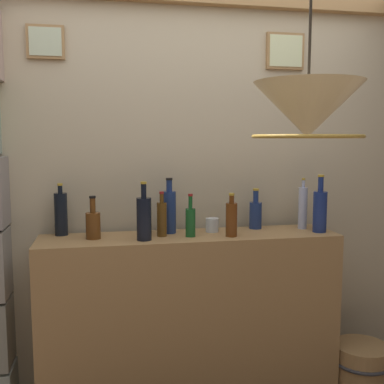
{
  "coord_description": "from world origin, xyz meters",
  "views": [
    {
      "loc": [
        -0.48,
        -1.66,
        1.65
      ],
      "look_at": [
        0.0,
        0.79,
        1.36
      ],
      "focal_mm": 43.07,
      "sensor_mm": 36.0,
      "label": 1
    }
  ],
  "objects_px": {
    "liquor_bottle_bourbon": "(93,224)",
    "liquor_bottle_sherry": "(256,214)",
    "liquor_bottle_amaro": "(61,213)",
    "glass_tumbler_rocks": "(212,225)",
    "liquor_bottle_gin": "(320,210)",
    "liquor_bottle_rye": "(231,219)",
    "liquor_bottle_rum": "(303,207)",
    "pendant_lamp": "(308,112)",
    "liquor_bottle_whiskey": "(169,211)",
    "wooden_barrel": "(360,380)",
    "liquor_bottle_vodka": "(144,218)",
    "liquor_bottle_vermouth": "(190,221)",
    "liquor_bottle_scotch": "(162,218)"
  },
  "relations": [
    {
      "from": "liquor_bottle_vermouth",
      "to": "glass_tumbler_rocks",
      "type": "bearing_deg",
      "value": 35.01
    },
    {
      "from": "wooden_barrel",
      "to": "pendant_lamp",
      "type": "bearing_deg",
      "value": -139.41
    },
    {
      "from": "liquor_bottle_rye",
      "to": "glass_tumbler_rocks",
      "type": "distance_m",
      "value": 0.17
    },
    {
      "from": "liquor_bottle_amaro",
      "to": "glass_tumbler_rocks",
      "type": "distance_m",
      "value": 0.86
    },
    {
      "from": "liquor_bottle_whiskey",
      "to": "glass_tumbler_rocks",
      "type": "bearing_deg",
      "value": -3.62
    },
    {
      "from": "liquor_bottle_vodka",
      "to": "liquor_bottle_vermouth",
      "type": "relative_size",
      "value": 1.32
    },
    {
      "from": "liquor_bottle_rum",
      "to": "glass_tumbler_rocks",
      "type": "distance_m",
      "value": 0.56
    },
    {
      "from": "liquor_bottle_amaro",
      "to": "liquor_bottle_vermouth",
      "type": "xyz_separation_m",
      "value": [
        0.7,
        -0.18,
        -0.04
      ]
    },
    {
      "from": "liquor_bottle_rum",
      "to": "liquor_bottle_vodka",
      "type": "distance_m",
      "value": 0.97
    },
    {
      "from": "glass_tumbler_rocks",
      "to": "liquor_bottle_whiskey",
      "type": "bearing_deg",
      "value": 176.38
    },
    {
      "from": "liquor_bottle_whiskey",
      "to": "liquor_bottle_sherry",
      "type": "bearing_deg",
      "value": 3.36
    },
    {
      "from": "liquor_bottle_whiskey",
      "to": "liquor_bottle_rum",
      "type": "bearing_deg",
      "value": -2.04
    },
    {
      "from": "liquor_bottle_vermouth",
      "to": "liquor_bottle_rye",
      "type": "xyz_separation_m",
      "value": [
        0.22,
        -0.04,
        0.01
      ]
    },
    {
      "from": "liquor_bottle_rum",
      "to": "glass_tumbler_rocks",
      "type": "height_order",
      "value": "liquor_bottle_rum"
    },
    {
      "from": "wooden_barrel",
      "to": "liquor_bottle_gin",
      "type": "bearing_deg",
      "value": 162.35
    },
    {
      "from": "liquor_bottle_bourbon",
      "to": "liquor_bottle_rye",
      "type": "relative_size",
      "value": 0.97
    },
    {
      "from": "liquor_bottle_scotch",
      "to": "liquor_bottle_gin",
      "type": "distance_m",
      "value": 0.92
    },
    {
      "from": "liquor_bottle_scotch",
      "to": "liquor_bottle_vodka",
      "type": "xyz_separation_m",
      "value": [
        -0.11,
        -0.08,
        0.02
      ]
    },
    {
      "from": "liquor_bottle_vermouth",
      "to": "glass_tumbler_rocks",
      "type": "distance_m",
      "value": 0.19
    },
    {
      "from": "liquor_bottle_vermouth",
      "to": "liquor_bottle_amaro",
      "type": "bearing_deg",
      "value": 165.96
    },
    {
      "from": "liquor_bottle_gin",
      "to": "liquor_bottle_rye",
      "type": "xyz_separation_m",
      "value": [
        -0.54,
        -0.02,
        -0.03
      ]
    },
    {
      "from": "liquor_bottle_scotch",
      "to": "liquor_bottle_rye",
      "type": "xyz_separation_m",
      "value": [
        0.38,
        -0.08,
        -0.0
      ]
    },
    {
      "from": "glass_tumbler_rocks",
      "to": "wooden_barrel",
      "type": "xyz_separation_m",
      "value": [
        0.87,
        -0.21,
        -0.93
      ]
    },
    {
      "from": "liquor_bottle_rum",
      "to": "liquor_bottle_whiskey",
      "type": "relative_size",
      "value": 0.96
    },
    {
      "from": "liquor_bottle_gin",
      "to": "liquor_bottle_vermouth",
      "type": "distance_m",
      "value": 0.76
    },
    {
      "from": "liquor_bottle_rum",
      "to": "pendant_lamp",
      "type": "distance_m",
      "value": 0.97
    },
    {
      "from": "liquor_bottle_rye",
      "to": "wooden_barrel",
      "type": "bearing_deg",
      "value": -4.59
    },
    {
      "from": "liquor_bottle_sherry",
      "to": "liquor_bottle_vodka",
      "type": "height_order",
      "value": "liquor_bottle_vodka"
    },
    {
      "from": "glass_tumbler_rocks",
      "to": "liquor_bottle_scotch",
      "type": "bearing_deg",
      "value": -168.03
    },
    {
      "from": "liquor_bottle_bourbon",
      "to": "wooden_barrel",
      "type": "distance_m",
      "value": 1.83
    },
    {
      "from": "liquor_bottle_vodka",
      "to": "glass_tumbler_rocks",
      "type": "distance_m",
      "value": 0.44
    },
    {
      "from": "liquor_bottle_rum",
      "to": "liquor_bottle_vodka",
      "type": "height_order",
      "value": "liquor_bottle_vodka"
    },
    {
      "from": "liquor_bottle_rye",
      "to": "liquor_bottle_sherry",
      "type": "bearing_deg",
      "value": 42.8
    },
    {
      "from": "liquor_bottle_amaro",
      "to": "liquor_bottle_sherry",
      "type": "distance_m",
      "value": 1.13
    },
    {
      "from": "liquor_bottle_vodka",
      "to": "liquor_bottle_rye",
      "type": "bearing_deg",
      "value": 0.13
    },
    {
      "from": "liquor_bottle_vermouth",
      "to": "liquor_bottle_rye",
      "type": "relative_size",
      "value": 0.99
    },
    {
      "from": "liquor_bottle_amaro",
      "to": "liquor_bottle_sherry",
      "type": "xyz_separation_m",
      "value": [
        1.13,
        -0.03,
        -0.03
      ]
    },
    {
      "from": "liquor_bottle_whiskey",
      "to": "liquor_bottle_rye",
      "type": "distance_m",
      "value": 0.36
    },
    {
      "from": "liquor_bottle_scotch",
      "to": "liquor_bottle_rye",
      "type": "distance_m",
      "value": 0.39
    },
    {
      "from": "liquor_bottle_sherry",
      "to": "liquor_bottle_bourbon",
      "type": "bearing_deg",
      "value": -173.81
    },
    {
      "from": "pendant_lamp",
      "to": "liquor_bottle_vermouth",
      "type": "bearing_deg",
      "value": 119.26
    },
    {
      "from": "liquor_bottle_whiskey",
      "to": "pendant_lamp",
      "type": "distance_m",
      "value": 1.05
    },
    {
      "from": "liquor_bottle_vodka",
      "to": "wooden_barrel",
      "type": "height_order",
      "value": "liquor_bottle_vodka"
    },
    {
      "from": "liquor_bottle_scotch",
      "to": "liquor_bottle_gin",
      "type": "bearing_deg",
      "value": -3.86
    },
    {
      "from": "liquor_bottle_scotch",
      "to": "liquor_bottle_vermouth",
      "type": "distance_m",
      "value": 0.16
    },
    {
      "from": "liquor_bottle_gin",
      "to": "liquor_bottle_vermouth",
      "type": "relative_size",
      "value": 1.4
    },
    {
      "from": "liquor_bottle_bourbon",
      "to": "liquor_bottle_sherry",
      "type": "height_order",
      "value": "liquor_bottle_sherry"
    },
    {
      "from": "liquor_bottle_vodka",
      "to": "glass_tumbler_rocks",
      "type": "bearing_deg",
      "value": 19.51
    },
    {
      "from": "liquor_bottle_gin",
      "to": "liquor_bottle_vermouth",
      "type": "height_order",
      "value": "liquor_bottle_gin"
    },
    {
      "from": "liquor_bottle_bourbon",
      "to": "liquor_bottle_gin",
      "type": "distance_m",
      "value": 1.29
    }
  ]
}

